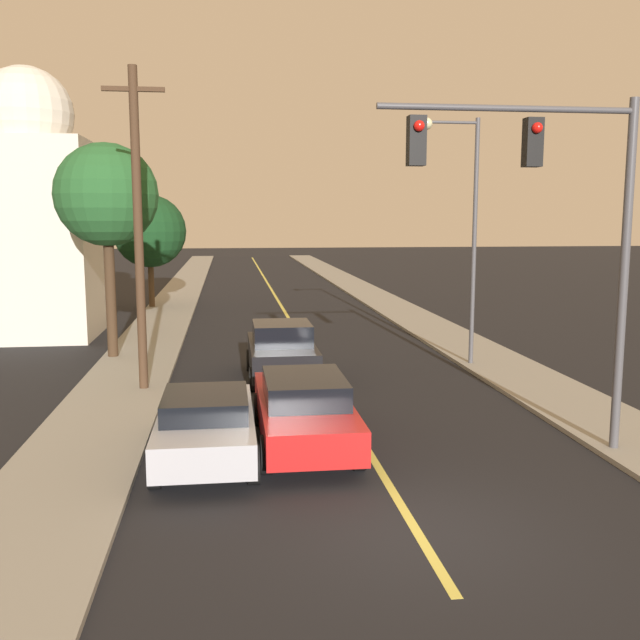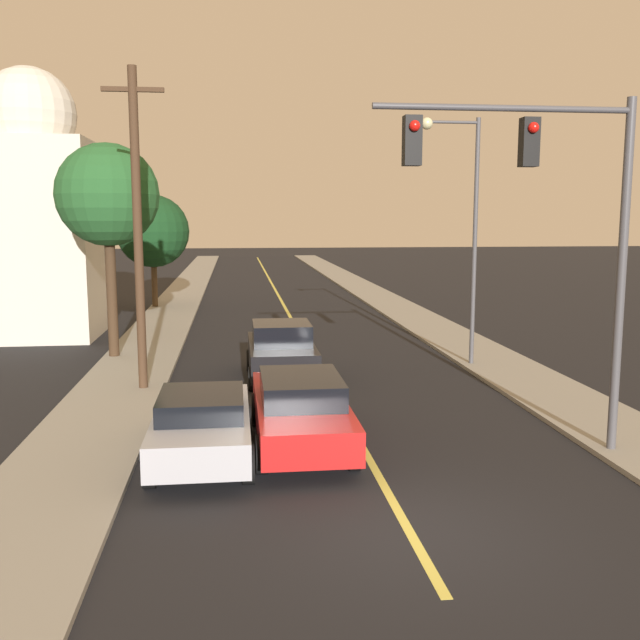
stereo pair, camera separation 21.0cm
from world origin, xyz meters
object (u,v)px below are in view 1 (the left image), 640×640
object	(u,v)px
car_near_lane_front	(304,408)
tree_left_near	(106,196)
traffic_signal_mast	(552,203)
utility_pole_left	(138,225)
tree_left_far	(150,231)
car_near_lane_second	(282,351)
car_outer_lane_front	(206,424)
streetlamp_right	(462,210)
domed_building_left	(32,214)

from	to	relation	value
car_near_lane_front	tree_left_near	bearing A→B (deg)	118.69
traffic_signal_mast	tree_left_near	size ratio (longest dim) A/B	0.98
utility_pole_left	tree_left_far	size ratio (longest dim) A/B	1.47
tree_left_far	utility_pole_left	bearing A→B (deg)	-84.85
car_near_lane_second	traffic_signal_mast	world-z (taller)	traffic_signal_mast
car_outer_lane_front	tree_left_near	xyz separation A→B (m)	(-3.41, 10.54, 4.67)
car_near_lane_front	car_outer_lane_front	world-z (taller)	car_near_lane_front
tree_left_near	tree_left_far	bearing A→B (deg)	90.40
traffic_signal_mast	utility_pole_left	size ratio (longest dim) A/B	0.81
car_outer_lane_front	utility_pole_left	bearing A→B (deg)	107.73
car_near_lane_front	utility_pole_left	size ratio (longest dim) A/B	0.60
car_outer_lane_front	utility_pole_left	xyz separation A→B (m)	(-1.87, 5.84, 3.78)
traffic_signal_mast	tree_left_near	bearing A→B (deg)	132.10
car_near_lane_second	car_outer_lane_front	bearing A→B (deg)	-106.26
streetlamp_right	car_near_lane_front	bearing A→B (deg)	-128.21
streetlamp_right	utility_pole_left	distance (m)	9.83
car_near_lane_front	streetlamp_right	xyz separation A→B (m)	(5.73, 7.28, 4.16)
traffic_signal_mast	domed_building_left	size ratio (longest dim) A/B	0.66
streetlamp_right	traffic_signal_mast	bearing A→B (deg)	-97.26
utility_pole_left	domed_building_left	distance (m)	11.18
car_outer_lane_front	tree_left_far	world-z (taller)	tree_left_far
car_near_lane_second	car_outer_lane_front	world-z (taller)	car_near_lane_second
traffic_signal_mast	tree_left_far	bearing A→B (deg)	112.43
car_near_lane_front	domed_building_left	xyz separation A→B (m)	(-9.09, 15.04, 4.05)
utility_pole_left	domed_building_left	world-z (taller)	domed_building_left
car_outer_lane_front	domed_building_left	xyz separation A→B (m)	(-7.10, 15.71, 4.11)
car_near_lane_second	utility_pole_left	world-z (taller)	utility_pole_left
car_near_lane_second	car_near_lane_front	bearing A→B (deg)	-90.00
traffic_signal_mast	tree_left_near	xyz separation A→B (m)	(-10.04, 11.11, 0.41)
car_outer_lane_front	tree_left_near	bearing A→B (deg)	107.91
streetlamp_right	tree_left_near	distance (m)	11.44
car_near_lane_second	car_outer_lane_front	xyz separation A→B (m)	(-1.99, -6.82, -0.11)
utility_pole_left	car_near_lane_second	bearing A→B (deg)	14.34
tree_left_far	domed_building_left	bearing A→B (deg)	-113.55
domed_building_left	car_near_lane_second	bearing A→B (deg)	-44.35
car_near_lane_front	car_outer_lane_front	size ratio (longest dim) A/B	1.17
domed_building_left	streetlamp_right	bearing A→B (deg)	-27.62
traffic_signal_mast	tree_left_near	world-z (taller)	tree_left_near
car_near_lane_front	tree_left_far	bearing A→B (deg)	103.26
streetlamp_right	utility_pole_left	world-z (taller)	utility_pole_left
car_near_lane_second	tree_left_near	world-z (taller)	tree_left_near
tree_left_near	car_near_lane_front	bearing A→B (deg)	-61.31
tree_left_far	traffic_signal_mast	bearing A→B (deg)	-67.57
utility_pole_left	streetlamp_right	bearing A→B (deg)	12.46
car_near_lane_front	car_outer_lane_front	distance (m)	2.10
utility_pole_left	tree_left_far	distance (m)	18.22
tree_left_near	domed_building_left	size ratio (longest dim) A/B	0.67
domed_building_left	traffic_signal_mast	bearing A→B (deg)	-49.85
car_near_lane_front	utility_pole_left	world-z (taller)	utility_pole_left
car_near_lane_second	streetlamp_right	world-z (taller)	streetlamp_right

